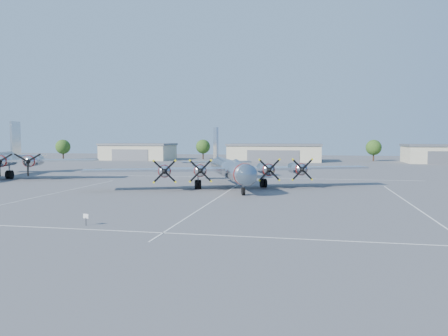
% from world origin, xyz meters
% --- Properties ---
extents(ground, '(260.00, 260.00, 0.00)m').
position_xyz_m(ground, '(0.00, 0.00, 0.00)').
color(ground, '#515153').
rests_on(ground, ground).
extents(parking_lines, '(60.00, 50.08, 0.01)m').
position_xyz_m(parking_lines, '(0.00, -1.75, 0.01)').
color(parking_lines, silver).
rests_on(parking_lines, ground).
extents(hangar_west, '(22.60, 14.60, 5.40)m').
position_xyz_m(hangar_west, '(-45.00, 81.96, 2.71)').
color(hangar_west, '#BBB295').
rests_on(hangar_west, ground).
extents(hangar_center, '(28.60, 14.60, 5.40)m').
position_xyz_m(hangar_center, '(0.00, 81.96, 2.71)').
color(hangar_center, '#BBB295').
rests_on(hangar_center, ground).
extents(hangar_east, '(20.60, 14.60, 5.40)m').
position_xyz_m(hangar_east, '(48.00, 81.96, 2.71)').
color(hangar_east, '#BBB295').
rests_on(hangar_east, ground).
extents(tree_far_west, '(4.80, 4.80, 6.64)m').
position_xyz_m(tree_far_west, '(-70.00, 78.00, 4.22)').
color(tree_far_west, '#382619').
rests_on(tree_far_west, ground).
extents(tree_west, '(4.80, 4.80, 6.64)m').
position_xyz_m(tree_west, '(-25.00, 90.00, 4.22)').
color(tree_west, '#382619').
rests_on(tree_west, ground).
extents(tree_east, '(4.80, 4.80, 6.64)m').
position_xyz_m(tree_east, '(30.00, 88.00, 4.22)').
color(tree_east, '#382619').
rests_on(tree_east, ground).
extents(main_bomber_b29, '(48.75, 41.46, 9.12)m').
position_xyz_m(main_bomber_b29, '(-0.88, 9.87, 0.00)').
color(main_bomber_b29, silver).
rests_on(main_bomber_b29, ground).
extents(info_placard, '(0.52, 0.12, 0.99)m').
position_xyz_m(info_placard, '(-7.27, -20.59, 0.70)').
color(info_placard, black).
rests_on(info_placard, ground).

